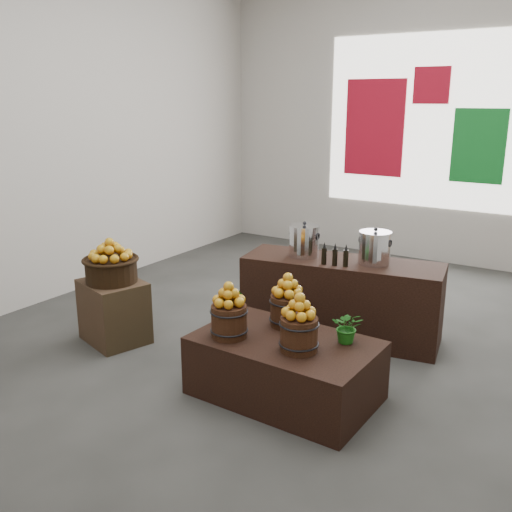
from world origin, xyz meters
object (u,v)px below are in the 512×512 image
Objects in this scene: display_table at (285,368)px; stock_pot_center at (375,249)px; wicker_basket at (111,271)px; crate at (114,311)px; counter at (341,299)px; stock_pot_left at (304,242)px.

stock_pot_center is at bearing 84.93° from display_table.
wicker_basket is 1.64× the size of stock_pot_center.
crate is at bearing -147.49° from stock_pot_center.
counter is (-0.13, 1.36, 0.15)m from display_table.
display_table is at bearing -94.08° from counter.
stock_pot_center is (2.14, 1.36, 0.64)m from crate.
stock_pot_center is (0.17, 1.41, 0.70)m from display_table.
stock_pot_left is (1.44, 1.24, 0.64)m from crate.
stock_pot_center is (2.14, 1.36, 0.22)m from wicker_basket.
wicker_basket is 2.27m from counter.
crate is at bearing -154.11° from counter.
crate is 1.25× the size of wicker_basket.
stock_pot_left reaches higher than crate.
stock_pot_left and stock_pot_center have the same top height.
wicker_basket is at bearing -147.49° from stock_pot_center.
stock_pot_left is at bearing 40.80° from crate.
stock_pot_center reaches higher than display_table.
stock_pot_left is at bearing -180.00° from counter.
stock_pot_center reaches higher than counter.
wicker_basket is at bearing -179.61° from display_table.
wicker_basket reaches higher than crate.
wicker_basket reaches higher than counter.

